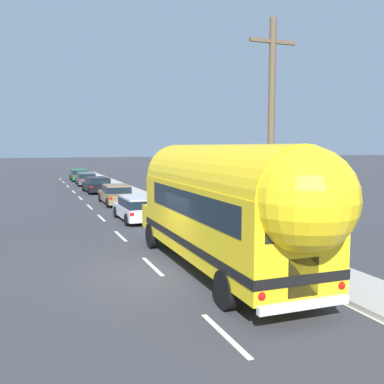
{
  "coord_description": "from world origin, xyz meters",
  "views": [
    {
      "loc": [
        -3.89,
        -13.13,
        4.07
      ],
      "look_at": [
        1.81,
        1.85,
        2.38
      ],
      "focal_mm": 40.76,
      "sensor_mm": 36.0,
      "label": 1
    }
  ],
  "objects_px": {
    "painted_bus": "(225,204)",
    "car_second": "(116,194)",
    "car_fourth": "(86,178)",
    "utility_pole": "(271,136)",
    "car_lead": "(138,207)",
    "car_third": "(97,184)",
    "car_fifth": "(79,174)"
  },
  "relations": [
    {
      "from": "painted_bus",
      "to": "car_second",
      "type": "height_order",
      "value": "painted_bus"
    },
    {
      "from": "car_fourth",
      "to": "utility_pole",
      "type": "bearing_deg",
      "value": -85.75
    },
    {
      "from": "painted_bus",
      "to": "car_lead",
      "type": "bearing_deg",
      "value": 90.56
    },
    {
      "from": "car_third",
      "to": "car_fifth",
      "type": "distance_m",
      "value": 14.23
    },
    {
      "from": "car_lead",
      "to": "car_third",
      "type": "height_order",
      "value": "same"
    },
    {
      "from": "car_second",
      "to": "car_fifth",
      "type": "height_order",
      "value": "same"
    },
    {
      "from": "car_third",
      "to": "car_fifth",
      "type": "bearing_deg",
      "value": 89.88
    },
    {
      "from": "painted_bus",
      "to": "car_lead",
      "type": "height_order",
      "value": "painted_bus"
    },
    {
      "from": "car_fourth",
      "to": "car_fifth",
      "type": "bearing_deg",
      "value": 89.96
    },
    {
      "from": "utility_pole",
      "to": "car_third",
      "type": "height_order",
      "value": "utility_pole"
    },
    {
      "from": "car_lead",
      "to": "car_second",
      "type": "relative_size",
      "value": 0.9
    },
    {
      "from": "car_lead",
      "to": "car_fifth",
      "type": "bearing_deg",
      "value": 89.72
    },
    {
      "from": "car_fifth",
      "to": "car_fourth",
      "type": "bearing_deg",
      "value": -90.04
    },
    {
      "from": "utility_pole",
      "to": "painted_bus",
      "type": "relative_size",
      "value": 0.73
    },
    {
      "from": "utility_pole",
      "to": "car_third",
      "type": "distance_m",
      "value": 25.36
    },
    {
      "from": "car_fourth",
      "to": "car_fifth",
      "type": "xyz_separation_m",
      "value": [
        0.0,
        6.53,
        -0.01
      ]
    },
    {
      "from": "utility_pole",
      "to": "painted_bus",
      "type": "xyz_separation_m",
      "value": [
        -2.47,
        -1.47,
        -2.12
      ]
    },
    {
      "from": "car_lead",
      "to": "car_second",
      "type": "distance_m",
      "value": 7.5
    },
    {
      "from": "car_lead",
      "to": "car_fourth",
      "type": "distance_m",
      "value": 23.31
    },
    {
      "from": "painted_bus",
      "to": "car_lead",
      "type": "xyz_separation_m",
      "value": [
        -0.11,
        10.85,
        -1.52
      ]
    },
    {
      "from": "car_lead",
      "to": "car_fifth",
      "type": "distance_m",
      "value": 29.84
    },
    {
      "from": "car_fourth",
      "to": "car_fifth",
      "type": "relative_size",
      "value": 0.96
    },
    {
      "from": "car_second",
      "to": "car_fourth",
      "type": "bearing_deg",
      "value": 90.38
    },
    {
      "from": "car_second",
      "to": "painted_bus",
      "type": "bearing_deg",
      "value": -90.44
    },
    {
      "from": "painted_bus",
      "to": "utility_pole",
      "type": "bearing_deg",
      "value": 30.87
    },
    {
      "from": "car_fourth",
      "to": "car_fifth",
      "type": "height_order",
      "value": "same"
    },
    {
      "from": "painted_bus",
      "to": "car_lead",
      "type": "relative_size",
      "value": 2.73
    },
    {
      "from": "painted_bus",
      "to": "car_fourth",
      "type": "distance_m",
      "value": 34.19
    },
    {
      "from": "utility_pole",
      "to": "car_fourth",
      "type": "bearing_deg",
      "value": 94.25
    },
    {
      "from": "car_lead",
      "to": "car_third",
      "type": "xyz_separation_m",
      "value": [
        0.12,
        15.6,
        0.0
      ]
    },
    {
      "from": "car_second",
      "to": "car_fifth",
      "type": "distance_m",
      "value": 22.34
    },
    {
      "from": "car_third",
      "to": "car_second",
      "type": "bearing_deg",
      "value": -89.08
    }
  ]
}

